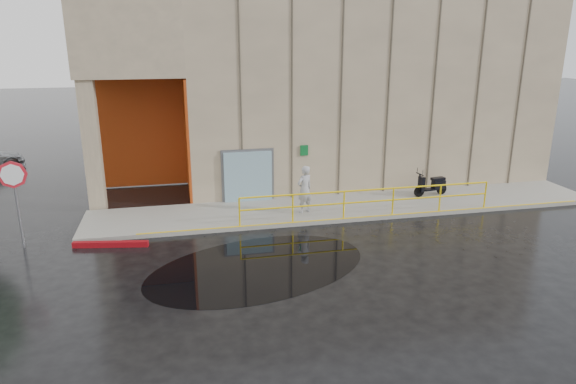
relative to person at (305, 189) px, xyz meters
name	(u,v)px	position (x,y,z in m)	size (l,w,h in m)	color
ground	(270,266)	(-2.05, -4.03, -1.05)	(120.00, 120.00, 0.00)	black
sidewalk	(350,207)	(1.95, 0.47, -0.97)	(20.00, 3.00, 0.15)	gray
building	(331,85)	(3.05, 6.95, 3.16)	(20.00, 10.17, 8.00)	gray
guardrail	(369,202)	(2.20, -0.88, -0.37)	(9.56, 0.06, 1.03)	yellow
person	(305,189)	(0.00, 0.00, 0.00)	(0.66, 0.43, 1.80)	#ABACB0
scooter	(432,180)	(5.65, 0.96, -0.22)	(1.57, 0.69, 1.19)	black
stop_sign	(14,186)	(-9.50, -1.07, 1.01)	(0.86, 0.13, 2.87)	slate
red_curb	(111,244)	(-6.81, -1.53, -0.96)	(2.40, 0.18, 0.18)	maroon
puddle	(258,267)	(-2.41, -4.04, -1.05)	(6.79, 4.18, 0.01)	black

